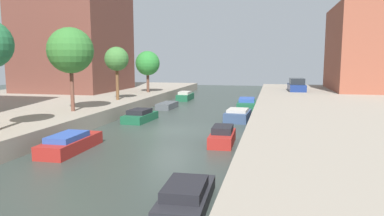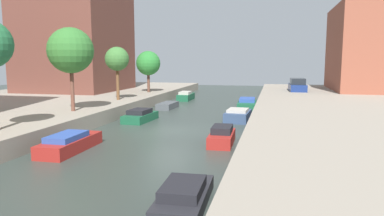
{
  "view_description": "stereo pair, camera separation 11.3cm",
  "coord_description": "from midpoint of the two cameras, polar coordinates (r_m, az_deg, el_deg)",
  "views": [
    {
      "loc": [
        6.3,
        -21.28,
        4.45
      ],
      "look_at": [
        0.81,
        2.77,
        1.13
      ],
      "focal_mm": 33.15,
      "sensor_mm": 36.0,
      "label": 1
    },
    {
      "loc": [
        6.41,
        -21.25,
        4.45
      ],
      "look_at": [
        0.81,
        2.77,
        1.13
      ],
      "focal_mm": 33.15,
      "sensor_mm": 36.0,
      "label": 2
    }
  ],
  "objects": [
    {
      "name": "ground_plane",
      "position": [
        22.63,
        -3.47,
        -3.67
      ],
      "size": [
        84.0,
        84.0,
        0.0
      ],
      "primitive_type": "plane",
      "color": "#333D38"
    },
    {
      "name": "low_block_right",
      "position": [
        46.45,
        27.96,
        8.51
      ],
      "size": [
        10.0,
        12.49,
        9.7
      ],
      "primitive_type": "cube",
      "color": "brown",
      "rests_on": "quay_right"
    },
    {
      "name": "street_tree_2",
      "position": [
        25.39,
        -18.83,
        8.72
      ],
      "size": [
        3.07,
        3.07,
        5.64
      ],
      "color": "brown",
      "rests_on": "quay_left"
    },
    {
      "name": "street_tree_3",
      "position": [
        31.74,
        -11.86,
        7.66
      ],
      "size": [
        2.09,
        2.09,
        4.63
      ],
      "color": "brown",
      "rests_on": "quay_left"
    },
    {
      "name": "street_tree_4",
      "position": [
        38.97,
        -6.97,
        7.14
      ],
      "size": [
        2.62,
        2.62,
        4.46
      ],
      "color": "brown",
      "rests_on": "quay_left"
    },
    {
      "name": "parked_car",
      "position": [
        42.04,
        16.67,
        3.47
      ],
      "size": [
        1.91,
        4.29,
        1.45
      ],
      "color": "navy",
      "rests_on": "quay_right"
    },
    {
      "name": "moored_boat_left_2",
      "position": [
        18.55,
        -18.91,
        -5.37
      ],
      "size": [
        1.48,
        4.07,
        0.91
      ],
      "color": "maroon",
      "rests_on": "ground_plane"
    },
    {
      "name": "moored_boat_left_3",
      "position": [
        26.31,
        -8.22,
        -1.29
      ],
      "size": [
        1.74,
        3.46,
        0.91
      ],
      "color": "#195638",
      "rests_on": "ground_plane"
    },
    {
      "name": "moored_boat_left_4",
      "position": [
        33.05,
        -3.85,
        0.4
      ],
      "size": [
        1.38,
        3.09,
        0.55
      ],
      "color": "#4C5156",
      "rests_on": "ground_plane"
    },
    {
      "name": "moored_boat_left_5",
      "position": [
        40.1,
        -0.93,
        1.91
      ],
      "size": [
        1.38,
        3.72,
        0.98
      ],
      "color": "#195638",
      "rests_on": "ground_plane"
    },
    {
      "name": "moored_boat_right_1",
      "position": [
        11.23,
        -0.98,
        -13.91
      ],
      "size": [
        1.52,
        3.47,
        0.76
      ],
      "color": "#232328",
      "rests_on": "ground_plane"
    },
    {
      "name": "moored_boat_right_2",
      "position": [
        19.11,
        5.0,
        -4.56
      ],
      "size": [
        1.29,
        3.04,
        0.96
      ],
      "color": "maroon",
      "rests_on": "ground_plane"
    },
    {
      "name": "moored_boat_right_3",
      "position": [
        26.52,
        7.53,
        -1.17
      ],
      "size": [
        1.83,
        3.41,
        0.91
      ],
      "color": "#33476B",
      "rests_on": "ground_plane"
    },
    {
      "name": "moored_boat_right_4",
      "position": [
        34.26,
        8.95,
        0.74
      ],
      "size": [
        1.85,
        4.42,
        0.87
      ],
      "color": "#195638",
      "rests_on": "ground_plane"
    }
  ]
}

